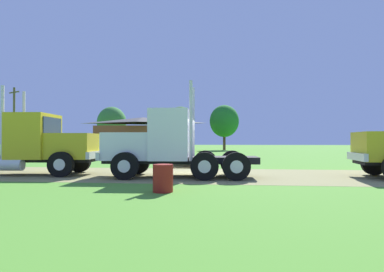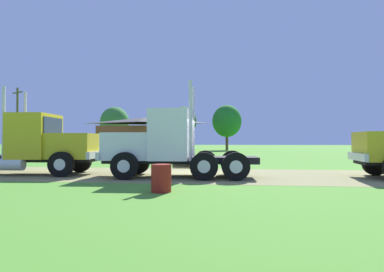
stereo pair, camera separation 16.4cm
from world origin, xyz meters
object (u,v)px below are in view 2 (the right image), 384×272
Objects in this scene: utility_pole_near at (17,118)px; shed_building at (145,135)px; steel_barrel at (161,178)px; truck_near_left at (35,146)px; truck_foreground_white at (164,146)px.

shed_building is at bearing 25.31° from utility_pole_near.
utility_pole_near is (-24.29, 27.81, 3.91)m from steel_barrel.
truck_near_left is at bearing 147.54° from steel_barrel.
truck_near_left is (-6.20, 0.35, -0.04)m from truck_foreground_white.
utility_pole_near is (-23.53, 23.74, 2.98)m from truck_foreground_white.
truck_foreground_white is 33.56m from utility_pole_near.
truck_near_left is at bearing -53.45° from utility_pole_near.
truck_foreground_white reaches higher than truck_near_left.
steel_barrel is (6.96, -4.43, -0.89)m from truck_near_left.
steel_barrel is (0.76, -4.07, -0.93)m from truck_foreground_white.
truck_near_left is 9.66× the size of steel_barrel.
truck_near_left reaches higher than steel_barrel.
truck_foreground_white is 4.25m from steel_barrel.
truck_near_left is 1.01× the size of utility_pole_near.
utility_pole_near is at bearing -154.69° from shed_building.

